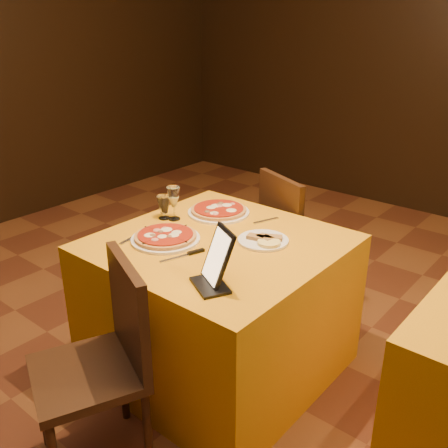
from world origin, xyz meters
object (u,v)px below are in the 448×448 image
Objects in this scene: chair_main_near at (87,373)px; water_glass at (164,208)px; tablet at (218,256)px; pizza_far at (219,211)px; wine_glass at (174,203)px; chair_main_far at (303,242)px; pizza_near at (166,238)px; main_table at (219,306)px.

chair_main_near is 1.01m from water_glass.
tablet is (0.27, 0.50, 0.41)m from chair_main_near.
pizza_far is 1.82× the size of wine_glass.
water_glass is at bearing 139.98° from chair_main_near.
chair_main_far is 2.63× the size of pizza_far.
pizza_near is at bearing 100.65° from chair_main_far.
chair_main_near is 2.63× the size of pizza_far.
wine_glass is 0.74m from tablet.
chair_main_far is at bearing 62.13° from water_glass.
main_table is at bearing 38.44° from pizza_near.
chair_main_far is at bearing 113.68° from chair_main_near.
wine_glass is at bearing 27.84° from water_glass.
chair_main_near is at bearing -63.70° from water_glass.
water_glass is (-0.18, -0.25, 0.05)m from pizza_far.
pizza_far is 1.42× the size of tablet.
water_glass is (-0.21, 0.20, 0.05)m from pizza_near.
chair_main_far reaches higher than main_table.
main_table is 4.51× the size of tablet.
pizza_far is 0.27m from wine_glass.
water_glass is 0.53× the size of tablet.
water_glass is at bearing -125.82° from pizza_far.
chair_main_near is at bearing -67.17° from wine_glass.
wine_glass is at bearing 86.74° from chair_main_far.
water_glass is at bearing 84.55° from chair_main_far.
tablet is (0.27, -0.32, 0.49)m from main_table.
wine_glass reaches higher than chair_main_far.
tablet reaches higher than pizza_far.
tablet is (0.69, -0.35, 0.06)m from water_glass.
main_table is 0.83m from chair_main_far.
tablet is (0.27, -1.14, 0.41)m from chair_main_far.
tablet is at bearing -49.77° from pizza_far.
chair_main_near is at bearing -77.65° from pizza_far.
main_table is 0.82m from chair_main_near.
wine_glass is (-0.13, -0.22, 0.08)m from pizza_far.
chair_main_far reaches higher than water_glass.
tablet reaches higher than pizza_near.
tablet is at bearing 85.69° from chair_main_near.
wine_glass reaches higher than pizza_near.
water_glass is (-0.05, -0.03, -0.03)m from wine_glass.
pizza_far is 2.66× the size of water_glass.
chair_main_far is at bearing 130.71° from tablet.
chair_main_near is at bearing -90.00° from main_table.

